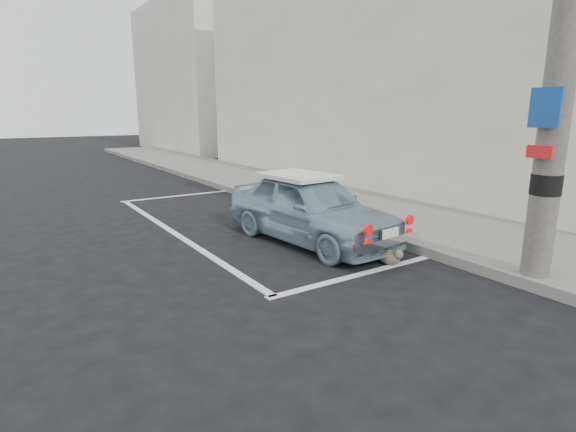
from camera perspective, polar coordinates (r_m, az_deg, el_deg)
name	(u,v)px	position (r m, az deg, el deg)	size (l,w,h in m)	color
ground	(310,271)	(6.29, 2.82, -6.94)	(80.00, 80.00, 0.00)	black
sidewalk	(376,212)	(9.75, 11.13, 0.52)	(2.80, 40.00, 0.15)	slate
shop_building	(414,61)	(13.24, 15.68, 18.40)	(3.50, 18.00, 7.00)	beige
building_far	(192,78)	(26.72, -12.15, 16.77)	(3.50, 10.00, 8.00)	beige
pline_rear	(361,274)	(6.23, 9.31, -7.27)	(3.00, 0.12, 0.01)	silver
pline_front	(180,196)	(12.15, -13.58, 2.52)	(3.00, 0.12, 0.01)	silver
pline_side	(174,232)	(8.47, -14.33, -2.04)	(0.12, 7.00, 0.01)	silver
retro_coupe	(311,208)	(7.54, 2.88, 1.04)	(1.67, 3.50, 1.15)	#7C99AA
cat	(390,256)	(6.66, 12.84, -4.98)	(0.28, 0.52, 0.28)	#695D50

